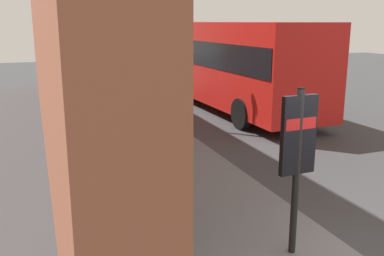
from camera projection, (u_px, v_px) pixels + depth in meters
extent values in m
plane|color=#38383A|center=(249.00, 152.00, 11.60)|extent=(60.00, 60.00, 0.00)
cube|color=slate|center=(131.00, 140.00, 12.51)|extent=(24.00, 3.50, 0.12)
cube|color=black|center=(94.00, 95.00, 5.90)|extent=(0.90, 0.06, 1.60)
cube|color=black|center=(71.00, 69.00, 9.10)|extent=(0.90, 0.06, 1.60)
cube|color=black|center=(61.00, 57.00, 12.30)|extent=(0.90, 0.06, 1.60)
torus|color=black|center=(101.00, 223.00, 6.44)|extent=(0.13, 0.72, 0.72)
torus|color=black|center=(167.00, 210.00, 6.88)|extent=(0.13, 0.72, 0.72)
cylinder|color=#267F3F|center=(136.00, 199.00, 6.61)|extent=(0.13, 1.02, 0.58)
cylinder|color=#267F3F|center=(131.00, 184.00, 6.52)|extent=(0.12, 0.85, 0.09)
cylinder|color=#267F3F|center=(162.00, 196.00, 6.79)|extent=(0.05, 0.19, 0.51)
cube|color=black|center=(157.00, 179.00, 6.69)|extent=(0.12, 0.21, 0.06)
cylinder|color=#267F3F|center=(102.00, 184.00, 6.32)|extent=(0.48, 0.07, 0.02)
torus|color=black|center=(101.00, 196.00, 7.45)|extent=(0.19, 0.72, 0.72)
torus|color=black|center=(156.00, 184.00, 7.97)|extent=(0.19, 0.72, 0.72)
cylinder|color=silver|center=(130.00, 175.00, 7.66)|extent=(0.22, 1.01, 0.58)
cylinder|color=silver|center=(126.00, 162.00, 7.56)|extent=(0.19, 0.84, 0.09)
cylinder|color=silver|center=(152.00, 172.00, 7.87)|extent=(0.07, 0.19, 0.51)
cube|color=black|center=(148.00, 157.00, 7.77)|extent=(0.13, 0.21, 0.06)
cylinder|color=silver|center=(102.00, 162.00, 7.34)|extent=(0.48, 0.11, 0.02)
torus|color=black|center=(84.00, 175.00, 8.45)|extent=(0.24, 0.71, 0.72)
torus|color=black|center=(139.00, 174.00, 8.54)|extent=(0.24, 0.71, 0.72)
cylinder|color=#1E4CA5|center=(112.00, 161.00, 8.43)|extent=(0.30, 0.99, 0.58)
cylinder|color=#1E4CA5|center=(108.00, 148.00, 8.37)|extent=(0.26, 0.83, 0.09)
cylinder|color=#1E4CA5|center=(134.00, 161.00, 8.47)|extent=(0.08, 0.19, 0.51)
cube|color=black|center=(130.00, 147.00, 8.40)|extent=(0.15, 0.22, 0.06)
cylinder|color=#1E4CA5|center=(85.00, 145.00, 8.31)|extent=(0.47, 0.15, 0.02)
torus|color=black|center=(81.00, 162.00, 9.21)|extent=(0.22, 0.72, 0.72)
torus|color=black|center=(127.00, 155.00, 9.76)|extent=(0.22, 0.72, 0.72)
cylinder|color=#B21E1E|center=(105.00, 146.00, 9.43)|extent=(0.26, 1.00, 0.58)
cylinder|color=#B21E1E|center=(101.00, 135.00, 9.34)|extent=(0.22, 0.84, 0.09)
cylinder|color=#B21E1E|center=(123.00, 144.00, 9.66)|extent=(0.08, 0.19, 0.51)
cube|color=black|center=(119.00, 132.00, 9.55)|extent=(0.14, 0.22, 0.06)
cylinder|color=#B21E1E|center=(81.00, 135.00, 9.10)|extent=(0.47, 0.13, 0.02)
torus|color=black|center=(78.00, 147.00, 10.38)|extent=(0.24, 0.71, 0.72)
torus|color=black|center=(123.00, 145.00, 10.48)|extent=(0.24, 0.71, 0.72)
cylinder|color=#1E4CA5|center=(101.00, 135.00, 10.37)|extent=(0.29, 0.99, 0.58)
cylinder|color=#1E4CA5|center=(97.00, 125.00, 10.30)|extent=(0.25, 0.83, 0.09)
cylinder|color=#1E4CA5|center=(119.00, 135.00, 10.41)|extent=(0.08, 0.19, 0.51)
cube|color=black|center=(115.00, 124.00, 10.33)|extent=(0.15, 0.22, 0.06)
cylinder|color=#1E4CA5|center=(79.00, 122.00, 10.24)|extent=(0.47, 0.14, 0.02)
cylinder|color=black|center=(296.00, 173.00, 6.06)|extent=(0.10, 0.10, 2.40)
cube|color=black|center=(299.00, 135.00, 5.93)|extent=(0.13, 0.55, 1.10)
cube|color=red|center=(299.00, 123.00, 5.89)|extent=(0.13, 0.50, 0.16)
cube|color=red|center=(229.00, 61.00, 17.10)|extent=(10.57, 2.83, 3.00)
cube|color=black|center=(229.00, 52.00, 17.01)|extent=(10.36, 2.86, 0.90)
cylinder|color=black|center=(304.00, 109.00, 14.81)|extent=(1.01, 0.28, 1.00)
cylinder|color=black|center=(241.00, 114.00, 13.95)|extent=(1.01, 0.28, 1.00)
cylinder|color=black|center=(220.00, 83.00, 20.88)|extent=(1.01, 0.28, 1.00)
cylinder|color=black|center=(172.00, 86.00, 20.02)|extent=(1.01, 0.28, 1.00)
cylinder|color=#26262D|center=(164.00, 197.00, 7.22)|extent=(0.13, 0.13, 0.87)
cylinder|color=#26262D|center=(158.00, 201.00, 7.07)|extent=(0.13, 0.13, 0.87)
cube|color=#B2A599|center=(160.00, 154.00, 6.96)|extent=(0.51, 0.55, 0.65)
sphere|color=#D8AD8C|center=(160.00, 127.00, 6.86)|extent=(0.23, 0.23, 0.23)
cylinder|color=#B2A599|center=(170.00, 153.00, 7.21)|extent=(0.10, 0.10, 0.58)
cylinder|color=#B2A599|center=(149.00, 162.00, 6.74)|extent=(0.10, 0.10, 0.58)
cylinder|color=#333338|center=(163.00, 44.00, 13.88)|extent=(0.12, 0.12, 5.12)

